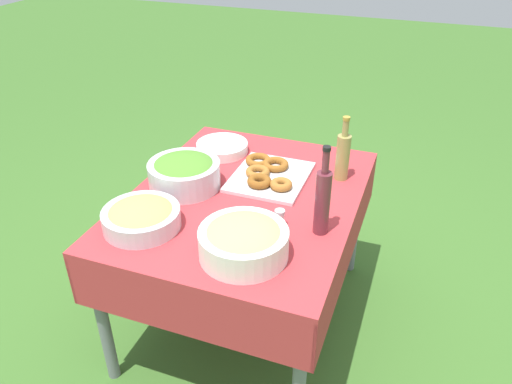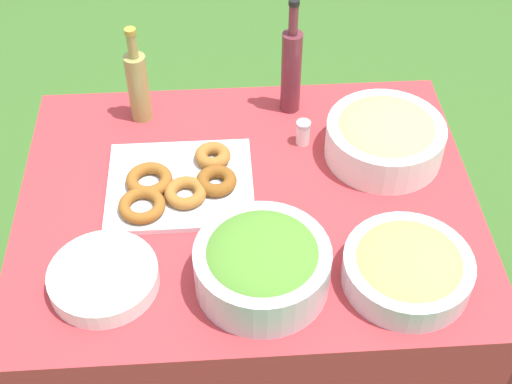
# 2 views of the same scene
# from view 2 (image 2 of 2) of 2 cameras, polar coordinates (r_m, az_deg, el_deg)

# --- Properties ---
(ground_plane) EXTENTS (14.00, 14.00, 0.00)m
(ground_plane) POSITION_cam_2_polar(r_m,az_deg,el_deg) (2.40, -0.53, -12.16)
(ground_plane) COLOR #3D6B28
(picnic_table) EXTENTS (1.19, 0.94, 0.70)m
(picnic_table) POSITION_cam_2_polar(r_m,az_deg,el_deg) (1.92, -0.65, -2.49)
(picnic_table) COLOR #B73338
(picnic_table) RESTS_ON ground_plane
(salad_bowl) EXTENTS (0.31, 0.31, 0.13)m
(salad_bowl) POSITION_cam_2_polar(r_m,az_deg,el_deg) (1.61, 0.50, -5.76)
(salad_bowl) COLOR silver
(salad_bowl) RESTS_ON picnic_table
(pasta_bowl) EXTENTS (0.32, 0.32, 0.13)m
(pasta_bowl) POSITION_cam_2_polar(r_m,az_deg,el_deg) (1.95, 10.29, 4.38)
(pasta_bowl) COLOR white
(pasta_bowl) RESTS_ON picnic_table
(donut_platter) EXTENTS (0.38, 0.32, 0.05)m
(donut_platter) POSITION_cam_2_polar(r_m,az_deg,el_deg) (1.87, -6.16, 0.62)
(donut_platter) COLOR silver
(donut_platter) RESTS_ON picnic_table
(plate_stack) EXTENTS (0.25, 0.25, 0.05)m
(plate_stack) POSITION_cam_2_polar(r_m,az_deg,el_deg) (1.68, -12.09, -6.75)
(plate_stack) COLOR white
(plate_stack) RESTS_ON picnic_table
(olive_oil_bottle) EXTENTS (0.06, 0.06, 0.30)m
(olive_oil_bottle) POSITION_cam_2_polar(r_m,az_deg,el_deg) (2.05, -9.43, 8.50)
(olive_oil_bottle) COLOR #998E4C
(olive_oil_bottle) RESTS_ON picnic_table
(wine_bottle) EXTENTS (0.06, 0.06, 0.36)m
(wine_bottle) POSITION_cam_2_polar(r_m,az_deg,el_deg) (2.04, 2.84, 9.85)
(wine_bottle) COLOR maroon
(wine_bottle) RESTS_ON picnic_table
(fruit_bowl) EXTENTS (0.30, 0.30, 0.09)m
(fruit_bowl) POSITION_cam_2_polar(r_m,az_deg,el_deg) (1.67, 12.04, -5.92)
(fruit_bowl) COLOR silver
(fruit_bowl) RESTS_ON picnic_table
(salt_shaker) EXTENTS (0.04, 0.04, 0.07)m
(salt_shaker) POSITION_cam_2_polar(r_m,az_deg,el_deg) (1.98, 3.79, 4.78)
(salt_shaker) COLOR white
(salt_shaker) RESTS_ON picnic_table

